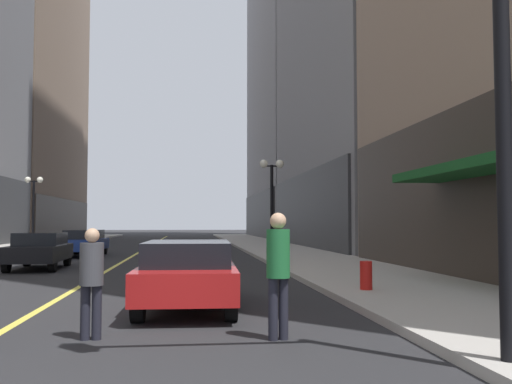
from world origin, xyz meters
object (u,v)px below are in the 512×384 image
at_px(traffic_light_near_right, 414,38).
at_px(fire_hydrant_right, 366,279).
at_px(street_lamp_left_far, 34,196).
at_px(pedestrian_in_green_parka, 278,265).
at_px(street_lamp_right_mid, 272,187).
at_px(car_black, 40,249).
at_px(car_red, 188,272).
at_px(car_blue, 84,242).
at_px(pedestrian_with_orange_bag, 92,275).

distance_m(traffic_light_near_right, fire_hydrant_right, 7.68).
bearing_deg(street_lamp_left_far, fire_hydrant_right, -59.31).
height_order(pedestrian_in_green_parka, street_lamp_right_mid, street_lamp_right_mid).
height_order(car_black, street_lamp_right_mid, street_lamp_right_mid).
distance_m(car_red, car_black, 11.63).
relative_size(car_blue, pedestrian_with_orange_bag, 3.02).
bearing_deg(pedestrian_in_green_parka, car_red, 112.74).
xyz_separation_m(street_lamp_right_mid, fire_hydrant_right, (0.50, -11.67, -2.86)).
height_order(car_black, car_blue, same).
height_order(car_red, street_lamp_right_mid, street_lamp_right_mid).
height_order(pedestrian_in_green_parka, traffic_light_near_right, traffic_light_near_right).
distance_m(pedestrian_with_orange_bag, street_lamp_right_mid, 16.85).
relative_size(car_blue, fire_hydrant_right, 6.05).
relative_size(pedestrian_in_green_parka, pedestrian_with_orange_bag, 1.14).
relative_size(pedestrian_in_green_parka, traffic_light_near_right, 0.32).
bearing_deg(pedestrian_with_orange_bag, street_lamp_left_far, 106.43).
distance_m(traffic_light_near_right, street_lamp_right_mid, 18.44).
distance_m(car_blue, street_lamp_right_mid, 10.65).
height_order(car_black, pedestrian_with_orange_bag, pedestrian_with_orange_bag).
bearing_deg(traffic_light_near_right, pedestrian_in_green_parka, 119.24).
distance_m(car_red, pedestrian_in_green_parka, 3.40).
bearing_deg(traffic_light_near_right, car_black, 116.95).
relative_size(car_black, street_lamp_left_far, 0.94).
bearing_deg(car_blue, fire_hydrant_right, -61.08).
bearing_deg(street_lamp_left_far, car_blue, -54.18).
bearing_deg(traffic_light_near_right, car_red, 115.48).
distance_m(pedestrian_in_green_parka, fire_hydrant_right, 5.39).
height_order(pedestrian_with_orange_bag, street_lamp_right_mid, street_lamp_right_mid).
relative_size(car_black, fire_hydrant_right, 5.22).
xyz_separation_m(car_blue, pedestrian_with_orange_bag, (3.95, -21.25, 0.21)).
bearing_deg(car_blue, pedestrian_with_orange_bag, -79.48).
bearing_deg(fire_hydrant_right, car_blue, 118.92).
height_order(car_blue, street_lamp_right_mid, street_lamp_right_mid).
relative_size(traffic_light_near_right, fire_hydrant_right, 7.06).
bearing_deg(pedestrian_in_green_parka, traffic_light_near_right, -60.76).
bearing_deg(fire_hydrant_right, pedestrian_with_orange_bag, -141.82).
height_order(car_blue, pedestrian_in_green_parka, pedestrian_in_green_parka).
xyz_separation_m(pedestrian_in_green_parka, pedestrian_with_orange_bag, (-2.68, 0.32, -0.15)).
distance_m(pedestrian_with_orange_bag, fire_hydrant_right, 6.93).
bearing_deg(car_red, street_lamp_left_far, 111.15).
xyz_separation_m(car_red, fire_hydrant_right, (4.06, 1.47, -0.32)).
relative_size(street_lamp_right_mid, fire_hydrant_right, 5.54).
distance_m(car_black, street_lamp_left_far, 14.34).
relative_size(street_lamp_left_far, fire_hydrant_right, 5.54).
bearing_deg(car_red, pedestrian_with_orange_bag, -116.11).
relative_size(pedestrian_in_green_parka, fire_hydrant_right, 2.28).
bearing_deg(car_black, street_lamp_right_mid, 17.57).
distance_m(car_black, pedestrian_in_green_parka, 15.01).
xyz_separation_m(traffic_light_near_right, street_lamp_right_mid, (1.05, 18.41, -0.49)).
bearing_deg(pedestrian_with_orange_bag, pedestrian_in_green_parka, -6.74).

